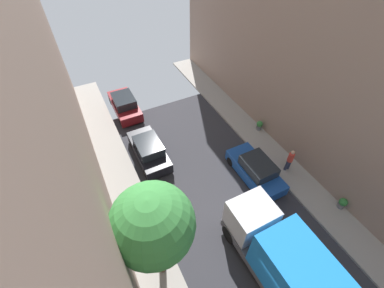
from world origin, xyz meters
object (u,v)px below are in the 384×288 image
object	(u,v)px
parked_car_left_3	(125,105)
parked_car_right_2	(256,170)
delivery_truck	(287,266)
potted_plant_0	(343,203)
parked_car_left_2	(149,150)
potted_plant_3	(123,214)
potted_plant_2	(259,125)
street_tree_0	(152,225)
pedestrian	(290,160)

from	to	relation	value
parked_car_left_3	parked_car_right_2	size ratio (longest dim) A/B	1.00
delivery_truck	potted_plant_0	xyz separation A→B (m)	(5.79, 1.38, -1.25)
parked_car_left_2	potted_plant_3	xyz separation A→B (m)	(-2.94, -3.70, -0.19)
potted_plant_0	parked_car_left_3	bearing A→B (deg)	120.50
parked_car_left_3	potted_plant_2	world-z (taller)	parked_car_left_3
parked_car_left_3	potted_plant_2	size ratio (longest dim) A/B	5.53
potted_plant_2	potted_plant_3	world-z (taller)	potted_plant_2
parked_car_left_2	potted_plant_3	distance (m)	4.73
street_tree_0	potted_plant_3	distance (m)	5.59
parked_car_left_2	street_tree_0	bearing A→B (deg)	-105.64
potted_plant_0	parked_car_left_2	bearing A→B (deg)	134.09
parked_car_left_3	parked_car_right_2	world-z (taller)	same
pedestrian	potted_plant_2	distance (m)	4.07
parked_car_right_2	pedestrian	size ratio (longest dim) A/B	2.44
pedestrian	street_tree_0	xyz separation A→B (m)	(-9.65, -2.10, 3.67)
potted_plant_0	potted_plant_2	xyz separation A→B (m)	(-0.13, 7.57, 0.02)
parked_car_right_2	delivery_truck	size ratio (longest dim) A/B	0.64
parked_car_left_3	potted_plant_2	distance (m)	10.81
delivery_truck	potted_plant_3	world-z (taller)	delivery_truck
street_tree_0	potted_plant_0	world-z (taller)	street_tree_0
pedestrian	parked_car_left_2	bearing A→B (deg)	145.88
delivery_truck	potted_plant_3	size ratio (longest dim) A/B	9.40
parked_car_left_3	delivery_truck	world-z (taller)	delivery_truck
parked_car_left_2	delivery_truck	distance (m)	10.55
parked_car_right_2	potted_plant_0	distance (m)	5.14
parked_car_left_3	potted_plant_3	bearing A→B (deg)	-107.48
potted_plant_0	potted_plant_3	world-z (taller)	potted_plant_0
parked_car_left_3	parked_car_right_2	distance (m)	11.64
parked_car_left_3	potted_plant_3	xyz separation A→B (m)	(-2.94, -9.35, -0.19)
delivery_truck	pedestrian	bearing A→B (deg)	45.40
street_tree_0	potted_plant_3	xyz separation A→B (m)	(-0.91, 3.56, -4.21)
delivery_truck	potted_plant_0	world-z (taller)	delivery_truck
parked_car_left_2	potted_plant_2	size ratio (longest dim) A/B	5.53
parked_car_left_2	pedestrian	distance (m)	9.21
pedestrian	potted_plant_3	bearing A→B (deg)	172.10
parked_car_left_3	street_tree_0	bearing A→B (deg)	-98.95
potted_plant_3	parked_car_left_3	bearing A→B (deg)	72.52
parked_car_right_2	delivery_truck	xyz separation A→B (m)	(-2.70, -5.48, 1.07)
parked_car_right_2	street_tree_0	bearing A→B (deg)	-160.75
parked_car_left_2	parked_car_right_2	distance (m)	7.14
parked_car_left_3	delivery_truck	bearing A→B (deg)	-80.30
potted_plant_3	parked_car_right_2	bearing A→B (deg)	-6.62
parked_car_left_2	parked_car_right_2	size ratio (longest dim) A/B	1.00
parked_car_right_2	potted_plant_0	size ratio (longest dim) A/B	5.81
delivery_truck	potted_plant_2	world-z (taller)	delivery_truck
parked_car_left_2	delivery_truck	xyz separation A→B (m)	(2.70, -10.15, 1.07)
parked_car_left_3	potted_plant_0	bearing A→B (deg)	-59.50
parked_car_left_2	potted_plant_2	world-z (taller)	parked_car_left_2
pedestrian	potted_plant_3	xyz separation A→B (m)	(-10.56, 1.47, -0.55)
parked_car_left_3	street_tree_0	xyz separation A→B (m)	(-2.03, -12.91, 4.02)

